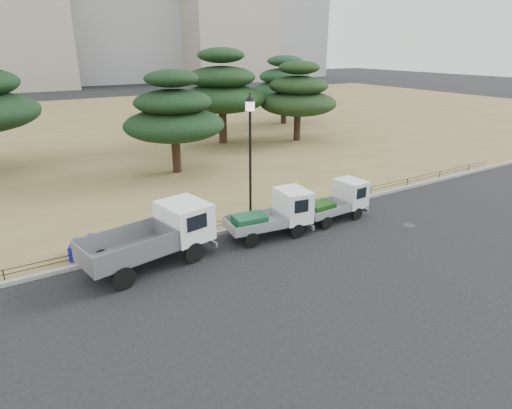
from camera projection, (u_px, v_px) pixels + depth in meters
ground at (281, 248)px, 17.90m from camera, size 220.00×220.00×0.00m
lawn at (105, 130)px, 42.32m from camera, size 120.00×56.00×0.15m
curb at (249, 225)px, 19.95m from camera, size 120.00×0.25×0.16m
truck_large at (155, 235)px, 16.24m from camera, size 5.22×2.82×2.16m
truck_kei_front at (275, 214)px, 18.81m from camera, size 3.88×1.97×1.98m
truck_kei_rear at (338, 201)px, 20.65m from camera, size 3.50×1.67×1.79m
street_lamp at (250, 139)px, 18.91m from camera, size 0.52×0.52×5.81m
pipe_fence at (248, 217)px, 19.94m from camera, size 38.00×0.04×0.40m
tarp_pile at (90, 248)px, 16.76m from camera, size 1.58×1.39×0.88m
manhole at (409, 225)px, 20.12m from camera, size 0.60×0.60×0.01m
pine_center_left at (174, 115)px, 26.79m from camera, size 6.35×6.35×6.45m
pine_center_right at (222, 89)px, 34.95m from camera, size 7.23×7.23×7.67m
pine_east_near at (298, 95)px, 36.17m from camera, size 6.56×6.56×6.62m
pine_east_far at (284, 85)px, 44.11m from camera, size 6.84×6.84×6.88m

